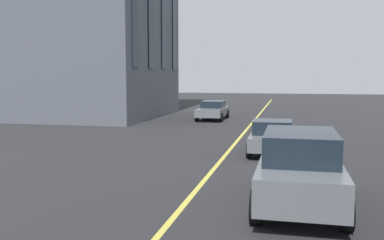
% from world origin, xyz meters
% --- Properties ---
extents(lane_centre_line, '(80.00, 0.16, 0.01)m').
position_xyz_m(lane_centre_line, '(20.00, 0.00, 0.00)').
color(lane_centre_line, '#D8C64C').
rests_on(lane_centre_line, ground_plane).
extents(car_grey_mid, '(3.90, 1.89, 1.40)m').
position_xyz_m(car_grey_mid, '(20.04, -1.85, 0.70)').
color(car_grey_mid, slate).
rests_on(car_grey_mid, ground_plane).
extents(car_grey_parked_b, '(4.70, 2.14, 1.88)m').
position_xyz_m(car_grey_parked_b, '(12.74, -2.82, 0.97)').
color(car_grey_parked_b, slate).
rests_on(car_grey_parked_b, ground_plane).
extents(car_grey_parked_a, '(4.40, 1.95, 1.37)m').
position_xyz_m(car_grey_parked_a, '(33.07, 3.03, 0.70)').
color(car_grey_parked_a, slate).
rests_on(car_grey_parked_a, ground_plane).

